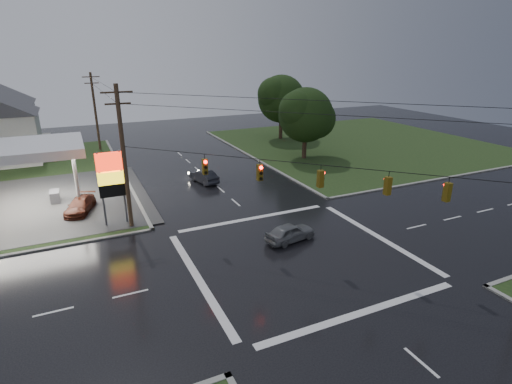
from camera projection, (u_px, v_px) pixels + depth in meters
name	position (u px, v px, depth m)	size (l,w,h in m)	color
ground	(296.00, 255.00, 27.25)	(120.00, 120.00, 0.00)	black
grass_ne	(359.00, 143.00, 59.78)	(36.00, 36.00, 0.08)	#1D3216
pylon_sign	(111.00, 177.00, 30.71)	(2.00, 0.35, 6.00)	#59595E
utility_pole_nw	(124.00, 157.00, 29.68)	(2.20, 0.32, 11.00)	#382619
utility_pole_n	(95.00, 111.00, 54.13)	(2.20, 0.32, 10.50)	#382619
traffic_signals	(300.00, 163.00, 25.07)	(26.87, 26.87, 1.47)	black
house_far	(0.00, 114.00, 58.09)	(11.05, 8.48, 8.60)	silver
tree_ne_near	(307.00, 115.00, 49.80)	(7.99, 6.80, 8.98)	black
tree_ne_far	(282.00, 99.00, 61.04)	(8.46, 7.20, 9.80)	black
car_north	(204.00, 176.00, 42.02)	(1.41, 4.05, 1.33)	black
car_crossing	(290.00, 232.00, 29.09)	(1.56, 3.89, 1.33)	slate
car_pump	(80.00, 205.00, 34.25)	(1.75, 4.30, 1.25)	#4E1F11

